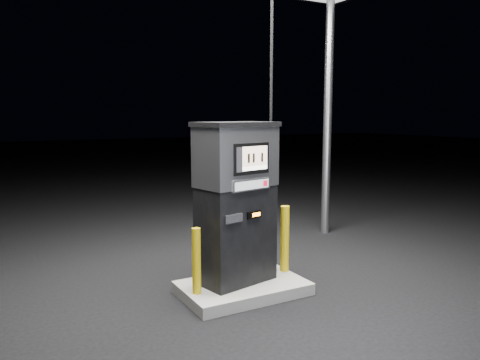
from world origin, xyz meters
TOP-DOWN VIEW (x-y plane):
  - ground at (0.00, 0.00)m, footprint 80.00×80.00m
  - pump_island at (0.00, 0.00)m, footprint 1.60×1.00m
  - fuel_dispenser at (-0.04, 0.10)m, footprint 1.20×0.82m
  - bollard_left at (-0.67, -0.05)m, footprint 0.14×0.14m
  - bollard_right at (0.74, 0.12)m, footprint 0.13×0.13m

SIDE VIEW (x-z plane):
  - ground at x=0.00m, z-range 0.00..0.00m
  - pump_island at x=0.00m, z-range 0.00..0.15m
  - bollard_left at x=-0.67m, z-range 0.15..0.97m
  - bollard_right at x=0.74m, z-range 0.15..1.07m
  - fuel_dispenser at x=-0.04m, z-range -0.94..3.38m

